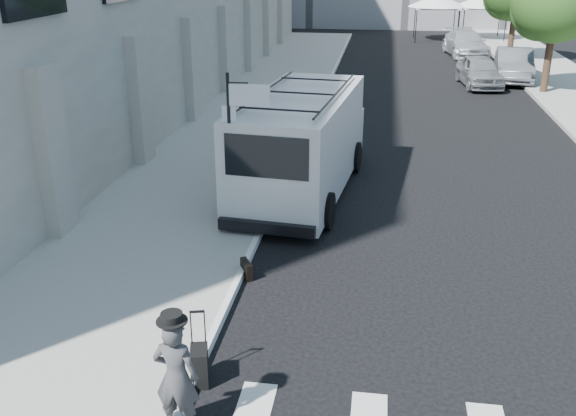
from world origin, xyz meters
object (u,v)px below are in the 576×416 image
(parked_car_c, at_px, (466,44))
(businessman, at_px, (176,377))
(briefcase, at_px, (246,269))
(parked_car_b, at_px, (514,65))
(cargo_van, at_px, (302,142))
(suitcase, at_px, (200,365))
(parked_car_a, at_px, (480,71))

(parked_car_c, bearing_deg, businessman, -108.90)
(businessman, xyz_separation_m, briefcase, (0.00, 4.34, -0.66))
(parked_car_b, relative_size, parked_car_c, 0.92)
(businessman, height_order, parked_car_b, businessman)
(businessman, height_order, cargo_van, cargo_van)
(suitcase, height_order, cargo_van, cargo_van)
(briefcase, relative_size, suitcase, 0.39)
(briefcase, relative_size, cargo_van, 0.06)
(businessman, relative_size, briefcase, 3.79)
(parked_car_a, xyz_separation_m, parked_car_b, (1.80, 1.55, 0.07))
(cargo_van, distance_m, parked_car_b, 18.70)
(briefcase, height_order, parked_car_c, parked_car_c)
(parked_car_c, bearing_deg, briefcase, -110.61)
(suitcase, relative_size, cargo_van, 0.16)
(briefcase, height_order, cargo_van, cargo_van)
(parked_car_c, bearing_deg, parked_car_b, -86.37)
(cargo_van, bearing_deg, parked_car_c, 80.52)
(cargo_van, bearing_deg, businessman, -86.88)
(parked_car_b, bearing_deg, parked_car_a, -133.01)
(briefcase, distance_m, parked_car_b, 23.45)
(parked_car_a, bearing_deg, briefcase, -114.55)
(suitcase, bearing_deg, parked_car_a, 59.75)
(parked_car_b, bearing_deg, cargo_van, -109.97)
(briefcase, relative_size, parked_car_b, 0.09)
(briefcase, bearing_deg, cargo_van, 54.88)
(parked_car_a, bearing_deg, suitcase, -112.03)
(suitcase, bearing_deg, cargo_van, 72.91)
(parked_car_a, relative_size, parked_car_c, 0.81)
(businessman, xyz_separation_m, suitcase, (-0.00, 1.00, -0.54))
(parked_car_b, distance_m, parked_car_c, 7.96)
(businessman, distance_m, cargo_van, 9.36)
(cargo_van, relative_size, parked_car_c, 1.40)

